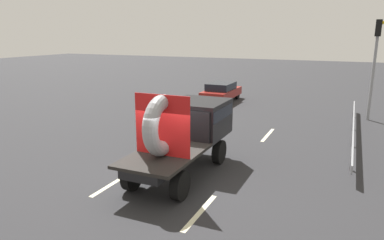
{
  "coord_description": "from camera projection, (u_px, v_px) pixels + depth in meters",
  "views": [
    {
      "loc": [
        5.3,
        -9.63,
        4.85
      ],
      "look_at": [
        0.09,
        1.93,
        1.76
      ],
      "focal_mm": 33.26,
      "sensor_mm": 36.0,
      "label": 1
    }
  ],
  "objects": [
    {
      "name": "ground_plane",
      "position": [
        166.0,
        184.0,
        11.79
      ],
      "size": [
        120.0,
        120.0,
        0.0
      ],
      "primitive_type": "plane",
      "color": "#28282B"
    },
    {
      "name": "flatbed_truck",
      "position": [
        189.0,
        127.0,
        12.85
      ],
      "size": [
        2.02,
        5.48,
        3.06
      ],
      "color": "black",
      "rests_on": "ground_plane"
    },
    {
      "name": "distant_sedan",
      "position": [
        221.0,
        91.0,
        25.97
      ],
      "size": [
        1.82,
        4.25,
        1.39
      ],
      "color": "black",
      "rests_on": "ground_plane"
    },
    {
      "name": "traffic_light",
      "position": [
        375.0,
        56.0,
        19.67
      ],
      "size": [
        0.42,
        0.36,
        5.6
      ],
      "color": "gray",
      "rests_on": "ground_plane"
    },
    {
      "name": "guardrail",
      "position": [
        353.0,
        127.0,
        16.96
      ],
      "size": [
        0.1,
        12.41,
        0.71
      ],
      "color": "gray",
      "rests_on": "ground_plane"
    },
    {
      "name": "lane_dash_left_near",
      "position": [
        115.0,
        182.0,
        11.91
      ],
      "size": [
        0.16,
        2.45,
        0.01
      ],
      "primitive_type": "cube",
      "rotation": [
        0.0,
        0.0,
        1.57
      ],
      "color": "beige",
      "rests_on": "ground_plane"
    },
    {
      "name": "lane_dash_left_far",
      "position": [
        204.0,
        128.0,
        18.82
      ],
      "size": [
        0.16,
        2.83,
        0.01
      ],
      "primitive_type": "cube",
      "rotation": [
        0.0,
        0.0,
        1.57
      ],
      "color": "beige",
      "rests_on": "ground_plane"
    },
    {
      "name": "lane_dash_right_near",
      "position": [
        200.0,
        212.0,
        9.91
      ],
      "size": [
        0.16,
        2.27,
        0.01
      ],
      "primitive_type": "cube",
      "rotation": [
        0.0,
        0.0,
        1.57
      ],
      "color": "beige",
      "rests_on": "ground_plane"
    },
    {
      "name": "lane_dash_right_far",
      "position": [
        268.0,
        135.0,
        17.47
      ],
      "size": [
        0.16,
        2.47,
        0.01
      ],
      "primitive_type": "cube",
      "rotation": [
        0.0,
        0.0,
        1.57
      ],
      "color": "beige",
      "rests_on": "ground_plane"
    }
  ]
}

